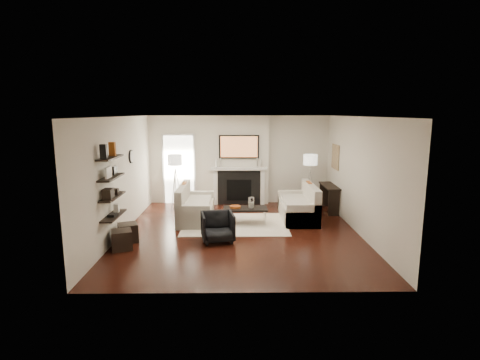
{
  "coord_description": "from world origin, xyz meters",
  "views": [
    {
      "loc": [
        -0.13,
        -8.46,
        2.79
      ],
      "look_at": [
        0.0,
        0.6,
        1.15
      ],
      "focal_mm": 28.0,
      "sensor_mm": 36.0,
      "label": 1
    }
  ],
  "objects_px": {
    "coffee_table": "(245,208)",
    "lamp_right_shade": "(310,160)",
    "ottoman_near": "(128,233)",
    "armchair": "(218,225)",
    "loveseat_left_base": "(196,212)",
    "loveseat_right_base": "(298,211)",
    "lamp_left_shade": "(175,160)"
  },
  "relations": [
    {
      "from": "loveseat_left_base",
      "to": "loveseat_right_base",
      "type": "distance_m",
      "value": 2.69
    },
    {
      "from": "loveseat_left_base",
      "to": "coffee_table",
      "type": "bearing_deg",
      "value": -16.22
    },
    {
      "from": "lamp_right_shade",
      "to": "ottoman_near",
      "type": "relative_size",
      "value": 1.0
    },
    {
      "from": "lamp_right_shade",
      "to": "armchair",
      "type": "bearing_deg",
      "value": -132.63
    },
    {
      "from": "loveseat_right_base",
      "to": "ottoman_near",
      "type": "xyz_separation_m",
      "value": [
        -4.01,
        -1.72,
        -0.01
      ]
    },
    {
      "from": "loveseat_left_base",
      "to": "lamp_right_shade",
      "type": "bearing_deg",
      "value": 19.43
    },
    {
      "from": "lamp_right_shade",
      "to": "ottoman_near",
      "type": "xyz_separation_m",
      "value": [
        -4.52,
        -2.79,
        -1.25
      ]
    },
    {
      "from": "coffee_table",
      "to": "armchair",
      "type": "relative_size",
      "value": 1.56
    },
    {
      "from": "loveseat_right_base",
      "to": "lamp_left_shade",
      "type": "relative_size",
      "value": 4.5
    },
    {
      "from": "loveseat_left_base",
      "to": "lamp_left_shade",
      "type": "bearing_deg",
      "value": 121.62
    },
    {
      "from": "loveseat_left_base",
      "to": "lamp_left_shade",
      "type": "distance_m",
      "value": 1.83
    },
    {
      "from": "loveseat_left_base",
      "to": "lamp_right_shade",
      "type": "height_order",
      "value": "lamp_right_shade"
    },
    {
      "from": "coffee_table",
      "to": "lamp_left_shade",
      "type": "relative_size",
      "value": 2.75
    },
    {
      "from": "ottoman_near",
      "to": "coffee_table",
      "type": "bearing_deg",
      "value": 26.32
    },
    {
      "from": "coffee_table",
      "to": "ottoman_near",
      "type": "distance_m",
      "value": 2.91
    },
    {
      "from": "loveseat_right_base",
      "to": "coffee_table",
      "type": "distance_m",
      "value": 1.48
    },
    {
      "from": "armchair",
      "to": "ottoman_near",
      "type": "xyz_separation_m",
      "value": [
        -1.96,
        -0.01,
        -0.15
      ]
    },
    {
      "from": "loveseat_right_base",
      "to": "coffee_table",
      "type": "xyz_separation_m",
      "value": [
        -1.41,
        -0.43,
        0.19
      ]
    },
    {
      "from": "ottoman_near",
      "to": "lamp_left_shade",
      "type": "bearing_deg",
      "value": 77.53
    },
    {
      "from": "loveseat_left_base",
      "to": "armchair",
      "type": "relative_size",
      "value": 2.55
    },
    {
      "from": "lamp_left_shade",
      "to": "ottoman_near",
      "type": "height_order",
      "value": "lamp_left_shade"
    },
    {
      "from": "armchair",
      "to": "ottoman_near",
      "type": "bearing_deg",
      "value": 170.28
    },
    {
      "from": "loveseat_right_base",
      "to": "ottoman_near",
      "type": "height_order",
      "value": "loveseat_right_base"
    },
    {
      "from": "coffee_table",
      "to": "lamp_right_shade",
      "type": "bearing_deg",
      "value": 38.03
    },
    {
      "from": "loveseat_right_base",
      "to": "ottoman_near",
      "type": "relative_size",
      "value": 4.5
    },
    {
      "from": "lamp_left_shade",
      "to": "coffee_table",
      "type": "bearing_deg",
      "value": -37.39
    },
    {
      "from": "armchair",
      "to": "lamp_left_shade",
      "type": "distance_m",
      "value": 3.29
    },
    {
      "from": "loveseat_left_base",
      "to": "ottoman_near",
      "type": "xyz_separation_m",
      "value": [
        -1.32,
        -1.66,
        -0.01
      ]
    },
    {
      "from": "loveseat_left_base",
      "to": "ottoman_near",
      "type": "bearing_deg",
      "value": -128.58
    },
    {
      "from": "loveseat_right_base",
      "to": "lamp_left_shade",
      "type": "distance_m",
      "value": 3.77
    },
    {
      "from": "coffee_table",
      "to": "lamp_right_shade",
      "type": "xyz_separation_m",
      "value": [
        1.92,
        1.5,
        1.05
      ]
    },
    {
      "from": "armchair",
      "to": "lamp_right_shade",
      "type": "xyz_separation_m",
      "value": [
        2.56,
        2.78,
        1.1
      ]
    }
  ]
}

